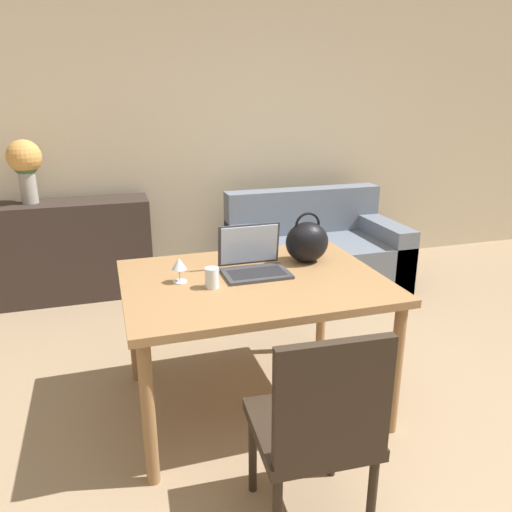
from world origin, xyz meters
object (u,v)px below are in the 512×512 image
(laptop, at_px, (253,260))
(wine_glass, at_px, (179,265))
(flower_vase, at_px, (25,163))
(drinking_glass, at_px, (212,278))
(handbag, at_px, (307,242))
(couch, at_px, (315,255))
(chair, at_px, (318,424))

(laptop, height_order, wine_glass, laptop)
(laptop, distance_m, flower_vase, 2.26)
(drinking_glass, relative_size, handbag, 0.36)
(drinking_glass, bearing_deg, flower_vase, 117.32)
(drinking_glass, relative_size, wine_glass, 0.79)
(couch, height_order, drinking_glass, drinking_glass)
(handbag, bearing_deg, wine_glass, -171.72)
(couch, bearing_deg, wine_glass, -133.39)
(chair, xyz_separation_m, handbag, (0.39, 1.06, 0.36))
(couch, distance_m, drinking_glass, 2.11)
(handbag, bearing_deg, laptop, -169.30)
(couch, bearing_deg, laptop, -124.89)
(laptop, height_order, drinking_glass, laptop)
(drinking_glass, xyz_separation_m, flower_vase, (-1.03, 1.99, 0.34))
(handbag, bearing_deg, drinking_glass, -159.24)
(wine_glass, distance_m, handbag, 0.74)
(chair, height_order, wine_glass, chair)
(drinking_glass, bearing_deg, wine_glass, 139.81)
(handbag, height_order, flower_vase, flower_vase)
(drinking_glass, bearing_deg, handbag, 20.76)
(laptop, xyz_separation_m, wine_glass, (-0.40, -0.04, 0.03))
(couch, xyz_separation_m, drinking_glass, (-1.27, -1.61, 0.51))
(wine_glass, bearing_deg, flower_vase, 115.37)
(flower_vase, bearing_deg, couch, -9.35)
(couch, relative_size, laptop, 4.24)
(drinking_glass, xyz_separation_m, wine_glass, (-0.14, 0.12, 0.04))
(laptop, relative_size, flower_vase, 0.69)
(wine_glass, bearing_deg, laptop, 6.21)
(couch, height_order, flower_vase, flower_vase)
(laptop, height_order, handbag, handbag)
(laptop, distance_m, handbag, 0.35)
(laptop, xyz_separation_m, flower_vase, (-1.29, 1.82, 0.33))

